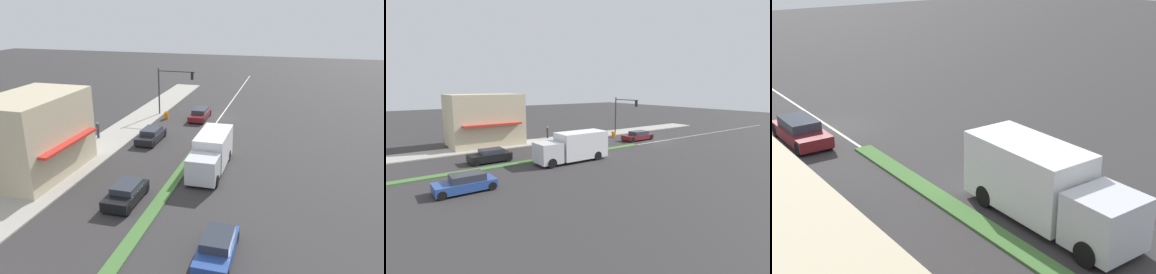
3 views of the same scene
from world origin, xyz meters
The scene contains 13 objects.
ground_plane centered at (0.00, 18.00, 0.00)m, with size 160.00×160.00×0.00m, color #333030.
sidewalk_right centered at (9.00, 18.50, 0.06)m, with size 4.00×73.00×0.12m, color #A8A399.
median_strip centered at (0.00, 27.00, 0.05)m, with size 0.90×46.00×0.10m, color #477538.
lane_marking_center centered at (0.00, 0.00, 0.00)m, with size 0.16×60.00×0.01m, color beige.
building_corner_store centered at (10.90, 19.48, 3.26)m, with size 6.16×8.68×6.28m.
traffic_signal_main centered at (6.12, 0.50, 3.90)m, with size 4.59×0.34×5.60m.
pedestrian centered at (10.41, 10.81, 0.99)m, with size 0.34×0.34×1.66m.
warning_aframe_sign centered at (6.10, 2.15, 0.43)m, with size 0.45×0.53×0.84m.
delivery_truck centered at (-2.20, 15.01, 1.47)m, with size 2.44×7.50×2.87m.
sedan_dark centered at (5.00, 10.04, 0.62)m, with size 1.88×4.21×1.29m.
sedan_maroon centered at (2.20, 1.21, 0.62)m, with size 1.83×4.52×1.27m.
suv_black centered at (2.20, 21.99, 0.63)m, with size 1.89×4.00×1.30m.
coupe_blue centered at (-5.00, 26.28, 0.62)m, with size 1.83×4.17×1.29m.
Camera 2 is at (-26.12, 31.59, 7.37)m, focal length 28.00 mm.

